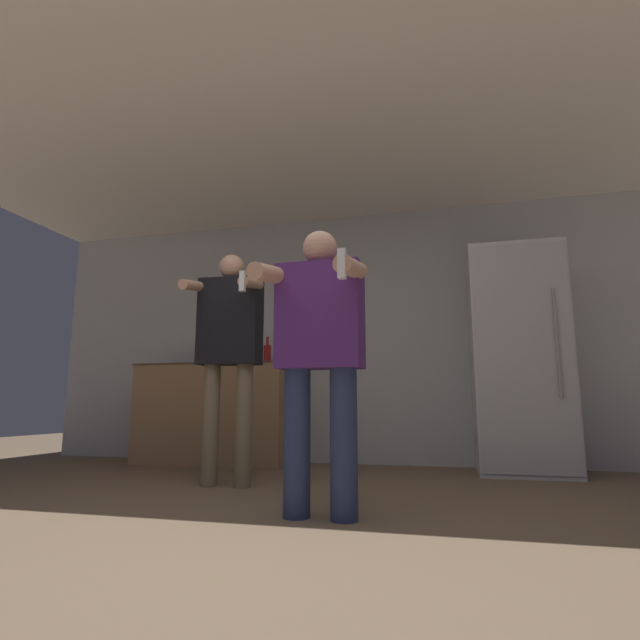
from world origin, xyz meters
TOP-DOWN VIEW (x-y plane):
  - ground_plane at (0.00, 0.00)m, footprint 14.00×14.00m
  - wall_back at (0.00, 3.11)m, footprint 7.00×0.06m
  - ceiling_slab at (0.00, 1.54)m, footprint 7.00×3.60m
  - refrigerator at (1.43, 2.72)m, footprint 0.77×0.75m
  - counter at (-1.44, 2.78)m, footprint 1.56×0.64m
  - bottle_amber_bourbon at (-1.61, 2.74)m, footprint 0.08×0.08m
  - bottle_green_wine at (-0.89, 2.74)m, footprint 0.08×0.08m
  - bottle_brown_liquor at (-1.09, 2.74)m, footprint 0.07×0.07m
  - bottle_tall_gin at (-1.32, 2.74)m, footprint 0.07×0.07m
  - bottle_red_label at (-1.42, 2.74)m, footprint 0.07×0.07m
  - person_woman_foreground at (0.17, 0.66)m, footprint 0.54×0.52m
  - person_man_side at (-0.73, 1.49)m, footprint 0.53×0.50m

SIDE VIEW (x-z plane):
  - ground_plane at x=0.00m, z-range 0.00..0.00m
  - counter at x=-1.44m, z-range 0.00..0.98m
  - person_woman_foreground at x=0.17m, z-range 0.12..1.64m
  - refrigerator at x=1.43m, z-range 0.00..1.93m
  - person_man_side at x=-0.73m, z-range 0.18..1.88m
  - bottle_tall_gin at x=-1.32m, z-range 0.95..1.18m
  - bottle_red_label at x=-1.42m, z-range 0.95..1.19m
  - bottle_green_wine at x=-0.89m, z-range 0.94..1.22m
  - bottle_amber_bourbon at x=-1.61m, z-range 0.95..1.22m
  - bottle_brown_liquor at x=-1.09m, z-range 0.94..1.25m
  - wall_back at x=0.00m, z-range 0.00..2.55m
  - ceiling_slab at x=0.00m, z-range 2.55..2.60m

